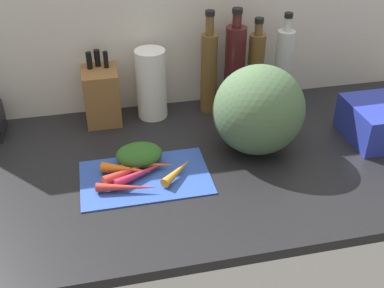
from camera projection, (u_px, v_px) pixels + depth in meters
ground_plane at (206, 163)px, 141.55cm from camera, size 170.00×80.00×3.00cm
wall_back at (180, 20)px, 155.77cm from camera, size 170.00×3.00×60.00cm
cutting_board at (145, 177)px, 132.53cm from camera, size 36.26×22.79×0.80cm
carrot_0 at (177, 171)px, 131.72cm from camera, size 10.89×11.21×2.72cm
carrot_1 at (143, 172)px, 131.43cm from camera, size 17.29×10.17×2.69cm
carrot_2 at (127, 187)px, 125.88cm from camera, size 16.69×6.00×2.50cm
carrot_3 at (126, 169)px, 132.21cm from camera, size 14.49×7.92×3.10cm
carrot_4 at (136, 165)px, 134.91cm from camera, size 16.79×3.95×2.12cm
carrot_5 at (128, 171)px, 131.38cm from camera, size 15.06×9.28×3.08cm
carrot_6 at (148, 165)px, 134.33cm from camera, size 15.36×5.66×2.72cm
carrot_greens_pile at (139, 154)px, 136.14cm from camera, size 13.50×10.38×5.71cm
winter_squash at (259, 110)px, 137.91cm from camera, size 27.26×25.30×27.07cm
knife_block at (101, 93)px, 156.35cm from camera, size 11.29×16.53×23.68cm
paper_towel_roll at (151, 84)px, 156.26cm from camera, size 10.06×10.06×23.74cm
bottle_0 at (209, 71)px, 157.76cm from camera, size 5.56×5.56×35.35cm
bottle_1 at (235, 67)px, 159.26cm from camera, size 6.95×6.95×35.46cm
bottle_2 at (255, 69)px, 161.29cm from camera, size 5.57×5.57×31.81cm
bottle_3 at (283, 68)px, 161.12cm from camera, size 5.85×5.85×33.50cm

